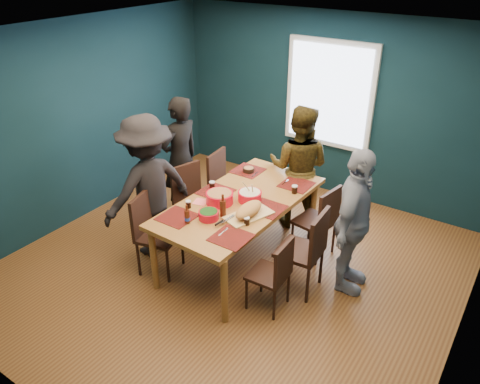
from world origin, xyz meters
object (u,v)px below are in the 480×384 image
(chair_left_near, at_px, (151,227))
(bowl_herbs, at_px, (209,215))
(chair_left_far, at_px, (223,181))
(chair_right_mid, at_px, (308,246))
(chair_left_mid, at_px, (191,196))
(chair_right_near, at_px, (275,271))
(person_far_left, at_px, (180,159))
(bowl_dumpling, at_px, (250,196))
(chair_right_far, at_px, (321,217))
(person_back, at_px, (299,167))
(dining_table, at_px, (241,206))
(cutting_board, at_px, (249,211))
(bowl_salad, at_px, (220,197))
(person_near_left, at_px, (148,187))
(person_right, at_px, (353,223))

(chair_left_near, distance_m, bowl_herbs, 0.79)
(chair_left_far, height_order, chair_right_mid, chair_right_mid)
(chair_left_mid, bearing_deg, chair_right_near, -5.43)
(person_far_left, distance_m, bowl_dumpling, 1.43)
(bowl_herbs, bearing_deg, chair_right_far, 53.80)
(chair_right_near, bearing_deg, person_back, 108.01)
(dining_table, relative_size, person_far_left, 1.27)
(chair_left_far, relative_size, bowl_dumpling, 3.53)
(chair_left_far, xyz_separation_m, chair_left_near, (0.01, -1.44, -0.00))
(cutting_board, bearing_deg, chair_left_far, 156.31)
(bowl_salad, height_order, cutting_board, cutting_board)
(person_far_left, height_order, bowl_dumpling, person_far_left)
(bowl_dumpling, distance_m, cutting_board, 0.36)
(chair_right_near, bearing_deg, dining_table, 143.00)
(chair_left_mid, distance_m, person_far_left, 0.60)
(bowl_dumpling, bearing_deg, chair_left_mid, 175.81)
(chair_left_near, bearing_deg, chair_right_near, -7.28)
(chair_right_mid, bearing_deg, person_back, 118.51)
(bowl_salad, bearing_deg, chair_right_mid, 5.40)
(person_far_left, xyz_separation_m, bowl_dumpling, (1.38, -0.37, 0.02))
(person_back, bearing_deg, bowl_dumpling, 73.43)
(person_near_left, relative_size, bowl_dumpling, 6.46)
(bowl_salad, distance_m, cutting_board, 0.45)
(bowl_salad, bearing_deg, person_far_left, 151.12)
(person_near_left, bearing_deg, chair_right_near, 101.44)
(chair_left_mid, relative_size, chair_right_near, 1.15)
(chair_left_mid, height_order, chair_right_mid, chair_right_mid)
(chair_right_mid, xyz_separation_m, bowl_salad, (-1.11, -0.10, 0.31))
(chair_left_far, relative_size, person_right, 0.58)
(chair_right_mid, relative_size, bowl_dumpling, 3.64)
(dining_table, distance_m, chair_left_near, 1.07)
(person_far_left, relative_size, bowl_herbs, 7.87)
(chair_left_mid, xyz_separation_m, chair_right_far, (1.64, 0.47, -0.01))
(chair_left_far, height_order, person_right, person_right)
(chair_right_far, xyz_separation_m, person_near_left, (-1.80, -1.06, 0.34))
(chair_right_far, relative_size, chair_right_near, 1.12)
(chair_right_far, distance_m, cutting_board, 1.05)
(person_right, bearing_deg, chair_right_far, 48.58)
(chair_right_far, xyz_separation_m, chair_right_mid, (0.16, -0.68, 0.04))
(chair_right_mid, relative_size, bowl_salad, 3.19)
(person_back, bearing_deg, chair_right_near, 97.97)
(chair_right_mid, relative_size, cutting_board, 1.46)
(bowl_dumpling, bearing_deg, person_near_left, -155.12)
(person_right, bearing_deg, chair_left_mid, 85.96)
(chair_left_far, height_order, bowl_salad, chair_left_far)
(person_near_left, xyz_separation_m, bowl_dumpling, (1.12, 0.52, -0.01))
(bowl_herbs, bearing_deg, cutting_board, 40.41)
(bowl_dumpling, bearing_deg, bowl_herbs, -104.01)
(chair_right_near, bearing_deg, chair_left_far, 138.67)
(chair_right_near, relative_size, person_right, 0.51)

